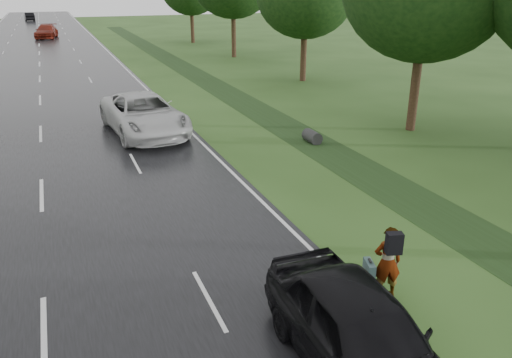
{
  "coord_description": "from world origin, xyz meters",
  "views": [
    {
      "loc": [
        0.89,
        -9.27,
        6.76
      ],
      "look_at": [
        6.13,
        3.6,
        1.3
      ],
      "focal_mm": 35.0,
      "sensor_mm": 36.0,
      "label": 1
    }
  ],
  "objects": [
    {
      "name": "edge_stripe_east",
      "position": [
        6.75,
        45.0,
        0.04
      ],
      "size": [
        0.12,
        180.0,
        0.01
      ],
      "primitive_type": "cube",
      "color": "silver",
      "rests_on": "road"
    },
    {
      "name": "dark_sedan",
      "position": [
        5.35,
        -3.26,
        0.91
      ],
      "size": [
        2.2,
        5.17,
        1.74
      ],
      "primitive_type": "imported",
      "rotation": [
        0.0,
        0.0,
        -0.03
      ],
      "color": "black",
      "rests_on": "road"
    },
    {
      "name": "center_line",
      "position": [
        0.0,
        45.0,
        0.04
      ],
      "size": [
        0.12,
        180.0,
        0.01
      ],
      "primitive_type": "cube",
      "color": "silver",
      "rests_on": "road"
    },
    {
      "name": "far_car_red",
      "position": [
        1.0,
        64.18,
        0.89
      ],
      "size": [
        3.31,
        6.14,
        1.69
      ],
      "primitive_type": "imported",
      "rotation": [
        0.0,
        0.0,
        -0.17
      ],
      "color": "maroon",
      "rests_on": "road"
    },
    {
      "name": "pedestrian",
      "position": [
        7.33,
        -1.31,
        0.91
      ],
      "size": [
        0.85,
        0.86,
        1.76
      ],
      "rotation": [
        0.0,
        0.0,
        2.84
      ],
      "color": "#A5998C",
      "rests_on": "ground"
    },
    {
      "name": "far_car_dark",
      "position": [
        -1.55,
        100.19,
        0.82
      ],
      "size": [
        2.03,
        4.83,
        1.55
      ],
      "primitive_type": "imported",
      "rotation": [
        0.0,
        0.0,
        3.22
      ],
      "color": "black",
      "rests_on": "road"
    },
    {
      "name": "ground",
      "position": [
        0.0,
        0.0,
        0.0
      ],
      "size": [
        220.0,
        220.0,
        0.0
      ],
      "primitive_type": "plane",
      "color": "#2A491A",
      "rests_on": "ground"
    },
    {
      "name": "white_pickup",
      "position": [
        4.69,
        14.2,
        0.96
      ],
      "size": [
        3.66,
        6.89,
        1.84
      ],
      "primitive_type": "imported",
      "rotation": [
        0.0,
        0.0,
        0.09
      ],
      "color": "silver",
      "rests_on": "road"
    },
    {
      "name": "drainage_ditch",
      "position": [
        11.5,
        18.71,
        0.04
      ],
      "size": [
        2.2,
        120.0,
        0.56
      ],
      "color": "#1C3113",
      "rests_on": "ground"
    },
    {
      "name": "road",
      "position": [
        0.0,
        45.0,
        0.02
      ],
      "size": [
        14.0,
        180.0,
        0.04
      ],
      "primitive_type": "cube",
      "color": "black",
      "rests_on": "ground"
    }
  ]
}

